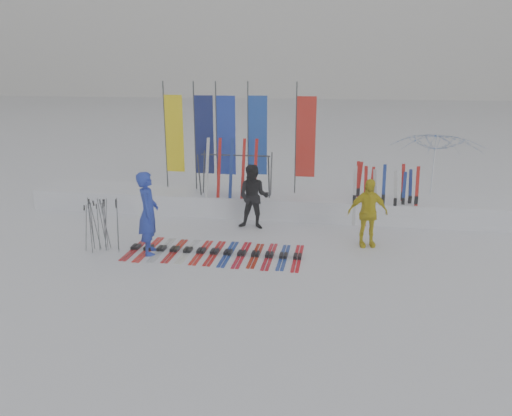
% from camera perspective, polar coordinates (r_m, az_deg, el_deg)
% --- Properties ---
extents(ground, '(120.00, 120.00, 0.00)m').
position_cam_1_polar(ground, '(10.59, -2.50, -7.51)').
color(ground, white).
rests_on(ground, ground).
extents(snow_bank, '(14.00, 1.60, 0.60)m').
position_cam_1_polar(snow_bank, '(14.77, 1.13, 0.55)').
color(snow_bank, white).
rests_on(snow_bank, ground).
extents(person_blue, '(0.64, 0.81, 1.93)m').
position_cam_1_polar(person_blue, '(11.66, -12.22, -0.59)').
color(person_blue, '#1E35B1').
rests_on(person_blue, ground).
extents(person_black, '(0.86, 0.68, 1.73)m').
position_cam_1_polar(person_black, '(13.23, -0.28, 1.26)').
color(person_black, black).
rests_on(person_black, ground).
extents(person_yellow, '(1.04, 0.62, 1.66)m').
position_cam_1_polar(person_yellow, '(12.21, 12.64, -0.54)').
color(person_yellow, '#D5C10D').
rests_on(person_yellow, ground).
extents(tent_canopy, '(3.43, 3.46, 2.41)m').
position_cam_1_polar(tent_canopy, '(15.68, 19.70, 3.92)').
color(tent_canopy, white).
rests_on(tent_canopy, ground).
extents(ski_row, '(4.04, 1.70, 0.07)m').
position_cam_1_polar(ski_row, '(11.70, -4.74, -5.03)').
color(ski_row, '#AE0D12').
rests_on(ski_row, ground).
extents(pole_cluster, '(0.92, 0.64, 1.25)m').
position_cam_1_polar(pole_cluster, '(12.23, -17.29, -1.93)').
color(pole_cluster, '#595B60').
rests_on(pole_cluster, ground).
extents(feather_flags, '(4.54, 0.20, 3.20)m').
position_cam_1_polar(feather_flags, '(14.82, -2.77, 8.26)').
color(feather_flags, '#383A3F').
rests_on(feather_flags, ground).
extents(ski_rack, '(2.04, 0.80, 1.23)m').
position_cam_1_polar(ski_rack, '(14.28, -2.36, 4.47)').
color(ski_rack, '#383A3F').
rests_on(ski_rack, ground).
extents(upright_skis, '(1.71, 1.01, 1.69)m').
position_cam_1_polar(upright_skis, '(14.16, 14.24, 1.48)').
color(upright_skis, red).
rests_on(upright_skis, ground).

